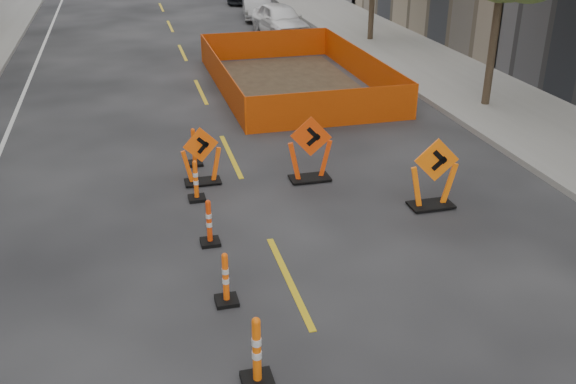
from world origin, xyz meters
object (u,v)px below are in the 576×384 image
object	(u,v)px
channelizer_7	(194,147)
chevron_sign_right	(434,173)
channelizer_6	(196,180)
chevron_sign_left	(201,156)
parked_car_near	(280,20)
channelizer_5	(209,222)
channelizer_4	(226,278)
channelizer_3	(257,351)
parked_car_mid	(257,5)
chevron_sign_center	(310,149)

from	to	relation	value
channelizer_7	chevron_sign_right	world-z (taller)	chevron_sign_right
channelizer_6	channelizer_7	xyz separation A→B (m)	(0.20, 2.01, 0.01)
channelizer_6	chevron_sign_left	world-z (taller)	chevron_sign_left
channelizer_6	parked_car_near	size ratio (longest dim) A/B	0.22
channelizer_7	chevron_sign_left	distance (m)	1.17
channelizer_5	parked_car_near	size ratio (longest dim) A/B	0.22
channelizer_4	channelizer_6	size ratio (longest dim) A/B	1.01
channelizer_3	channelizer_4	distance (m)	2.02
chevron_sign_right	chevron_sign_left	bearing A→B (deg)	159.18
channelizer_4	chevron_sign_right	distance (m)	5.42
channelizer_5	chevron_sign_right	size ratio (longest dim) A/B	0.59
parked_car_near	channelizer_6	bearing A→B (deg)	-115.66
channelizer_4	chevron_sign_right	xyz separation A→B (m)	(4.84, 2.42, 0.32)
chevron_sign_right	parked_car_near	xyz separation A→B (m)	(1.14, 18.36, -0.05)
channelizer_3	parked_car_near	distance (m)	23.54
chevron_sign_left	parked_car_near	distance (m)	16.90
channelizer_7	channelizer_6	bearing A→B (deg)	-95.62
channelizer_7	parked_car_near	bearing A→B (deg)	68.58
chevron_sign_right	parked_car_mid	bearing A→B (deg)	94.74
channelizer_6	chevron_sign_center	size ratio (longest dim) A/B	0.59
channelizer_3	channelizer_7	bearing A→B (deg)	89.25
channelizer_4	chevron_sign_left	distance (m)	4.89
channelizer_6	channelizer_4	bearing A→B (deg)	-90.06
channelizer_3	channelizer_4	world-z (taller)	channelizer_3
channelizer_4	parked_car_near	world-z (taller)	parked_car_near
channelizer_4	parked_car_mid	world-z (taller)	parked_car_mid
channelizer_4	channelizer_7	distance (m)	6.04
channelizer_4	chevron_sign_left	bearing A→B (deg)	87.10
chevron_sign_center	parked_car_near	xyz separation A→B (m)	(3.27, 16.34, -0.05)
channelizer_7	channelizer_3	bearing A→B (deg)	-90.75
channelizer_7	parked_car_near	xyz separation A→B (m)	(5.78, 14.74, 0.26)
chevron_sign_left	parked_car_near	xyz separation A→B (m)	(5.74, 15.90, 0.05)
channelizer_6	chevron_sign_left	size ratio (longest dim) A/B	0.67
parked_car_mid	channelizer_4	bearing A→B (deg)	-94.52
channelizer_6	channelizer_5	bearing A→B (deg)	-89.76
channelizer_3	parked_car_mid	xyz separation A→B (m)	(5.80, 27.66, 0.12)
channelizer_7	parked_car_mid	distance (m)	20.42
channelizer_3	chevron_sign_center	size ratio (longest dim) A/B	0.70
chevron_sign_right	channelizer_7	bearing A→B (deg)	149.43
chevron_sign_left	channelizer_6	bearing A→B (deg)	-115.75
channelizer_3	chevron_sign_left	size ratio (longest dim) A/B	0.80
channelizer_6	parked_car_mid	distance (m)	22.41
channelizer_3	chevron_sign_left	distance (m)	6.89
channelizer_6	chevron_sign_right	bearing A→B (deg)	-18.33
channelizer_7	chevron_sign_center	xyz separation A→B (m)	(2.51, -1.59, 0.31)
channelizer_6	chevron_sign_center	distance (m)	2.76
channelizer_6	chevron_sign_left	distance (m)	0.92
channelizer_5	channelizer_6	xyz separation A→B (m)	(-0.01, 2.01, -0.00)
chevron_sign_center	channelizer_5	bearing A→B (deg)	-117.21
channelizer_4	parked_car_mid	size ratio (longest dim) A/B	0.23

